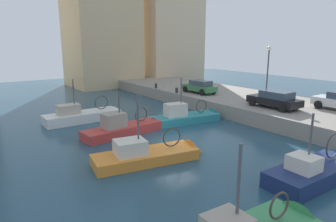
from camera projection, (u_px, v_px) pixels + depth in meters
The scene contains 14 objects.
water_surface at pixel (177, 142), 19.90m from camera, with size 80.00×80.00×0.00m, color navy.
quay_wall at pixel (284, 111), 26.16m from camera, with size 9.00×56.00×1.20m, color gray.
fishing_boat_teal at pixel (188, 120), 24.96m from camera, with size 6.78×2.82×4.50m.
fishing_boat_navy at pixel (318, 177), 14.58m from camera, with size 6.18×2.28×4.24m.
fishing_boat_white at pixel (87, 119), 25.31m from camera, with size 6.94×2.24×4.42m.
fishing_boat_orange at pixel (152, 158), 16.79m from camera, with size 6.72×2.93×4.72m.
fishing_boat_red at pixel (127, 132), 21.72m from camera, with size 6.79×2.36×3.82m.
parked_car_black at pixel (275, 99), 24.45m from camera, with size 2.03×4.23×1.39m.
parked_car_green at pixel (200, 87), 31.48m from camera, with size 1.95×3.86×1.33m.
mooring_bollard_south at pixel (177, 90), 31.67m from camera, with size 0.28×0.28×0.55m, color #2D2D33.
mooring_bollard_mid at pixel (156, 86), 34.87m from camera, with size 0.28×0.28×0.55m, color #2D2D33.
quay_streetlamp at pixel (268, 63), 28.61m from camera, with size 0.36×0.36×4.83m.
waterfront_building_west at pixel (101, 27), 43.81m from camera, with size 9.59×9.14×16.99m.
waterfront_building_west_mid at pixel (170, 7), 47.34m from camera, with size 9.74×6.39×23.43m.
Camera 1 is at (-11.27, -15.24, 6.45)m, focal length 32.43 mm.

